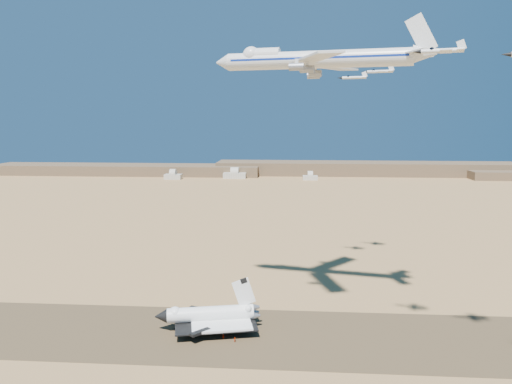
# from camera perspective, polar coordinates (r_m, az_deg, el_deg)

# --- Properties ---
(ground) EXTENTS (1200.00, 1200.00, 0.00)m
(ground) POSITION_cam_1_polar(r_m,az_deg,el_deg) (190.69, -1.51, -16.04)
(ground) COLOR #AA794B
(ground) RESTS_ON ground
(runway) EXTENTS (600.00, 50.00, 0.06)m
(runway) POSITION_cam_1_polar(r_m,az_deg,el_deg) (190.68, -1.51, -16.03)
(runway) COLOR brown
(runway) RESTS_ON ground
(ridgeline) EXTENTS (960.00, 90.00, 18.00)m
(ridgeline) POSITION_cam_1_polar(r_m,az_deg,el_deg) (705.26, 8.14, 2.49)
(ridgeline) COLOR brown
(ridgeline) RESTS_ON ground
(hangars) EXTENTS (200.50, 29.50, 30.00)m
(hangars) POSITION_cam_1_polar(r_m,az_deg,el_deg) (660.45, -2.85, 1.92)
(hangars) COLOR beige
(hangars) RESTS_ON ground
(shuttle) EXTENTS (39.57, 29.84, 19.47)m
(shuttle) POSITION_cam_1_polar(r_m,az_deg,el_deg) (194.63, -5.33, -13.88)
(shuttle) COLOR white
(shuttle) RESTS_ON runway
(carrier_747) EXTENTS (82.84, 62.79, 20.57)m
(carrier_747) POSITION_cam_1_polar(r_m,az_deg,el_deg) (194.38, 6.24, 14.81)
(carrier_747) COLOR silver
(crew_a) EXTENTS (0.52, 0.70, 1.77)m
(crew_a) POSITION_cam_1_polar(r_m,az_deg,el_deg) (189.28, -3.77, -15.94)
(crew_a) COLOR red
(crew_a) RESTS_ON runway
(crew_b) EXTENTS (0.99, 1.00, 1.84)m
(crew_b) POSITION_cam_1_polar(r_m,az_deg,el_deg) (185.23, -2.43, -16.48)
(crew_b) COLOR red
(crew_b) RESTS_ON runway
(crew_c) EXTENTS (1.05, 0.85, 1.60)m
(crew_c) POSITION_cam_1_polar(r_m,az_deg,el_deg) (187.47, -3.75, -16.21)
(crew_c) COLOR red
(crew_c) RESTS_ON runway
(chase_jet_a) EXTENTS (14.03, 8.14, 3.57)m
(chase_jet_a) POSITION_cam_1_polar(r_m,az_deg,el_deg) (153.96, 20.40, 14.91)
(chase_jet_a) COLOR silver
(chase_jet_e) EXTENTS (13.91, 7.94, 3.51)m
(chase_jet_e) POSITION_cam_1_polar(r_m,az_deg,el_deg) (246.11, 11.08, 12.72)
(chase_jet_e) COLOR silver
(chase_jet_f) EXTENTS (15.29, 8.91, 3.90)m
(chase_jet_f) POSITION_cam_1_polar(r_m,az_deg,el_deg) (258.30, 13.91, 13.24)
(chase_jet_f) COLOR silver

